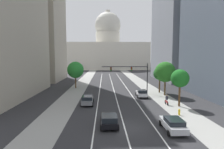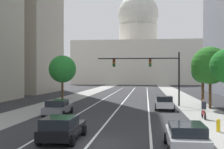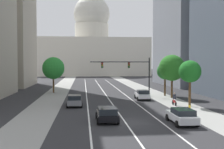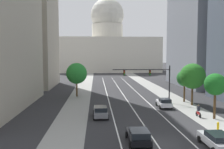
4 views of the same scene
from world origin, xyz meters
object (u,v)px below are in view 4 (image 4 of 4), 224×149
(traffic_signal_mast, at_px, (151,76))
(fire_hydrant, at_px, (218,126))
(capitol_building, at_px, (107,47))
(cyclist, at_px, (198,111))
(car_silver, at_px, (217,140))
(street_tree_mid_left, at_px, (77,73))
(street_tree_near_right, at_px, (215,85))
(street_tree_mid_right, at_px, (185,78))
(car_white, at_px, (164,103))
(street_tree_far_right, at_px, (193,76))
(car_black, at_px, (138,136))
(car_gray, at_px, (100,111))

(traffic_signal_mast, xyz_separation_m, fire_hydrant, (4.18, -16.39, -4.27))
(capitol_building, bearing_deg, cyclist, -85.11)
(car_silver, xyz_separation_m, street_tree_mid_left, (-14.93, 29.53, 3.95))
(capitol_building, bearing_deg, street_tree_near_right, -84.14)
(cyclist, relative_size, street_tree_mid_right, 0.30)
(street_tree_mid_left, relative_size, street_tree_near_right, 1.13)
(car_white, xyz_separation_m, cyclist, (3.02, -6.47, 0.06))
(street_tree_far_right, bearing_deg, cyclist, -105.40)
(street_tree_mid_left, xyz_separation_m, street_tree_mid_right, (19.94, -6.92, -0.47))
(fire_hydrant, height_order, street_tree_mid_left, street_tree_mid_left)
(capitol_building, bearing_deg, car_white, -86.68)
(car_silver, bearing_deg, fire_hydrant, -26.83)
(car_silver, xyz_separation_m, street_tree_near_right, (4.75, 10.32, 3.81))
(car_black, distance_m, street_tree_far_right, 21.89)
(car_black, xyz_separation_m, car_silver, (6.93, -1.66, 0.00))
(car_gray, xyz_separation_m, car_silver, (10.39, -12.22, 0.00))
(capitol_building, distance_m, traffic_signal_mast, 85.82)
(car_white, relative_size, cyclist, 2.45)
(car_gray, relative_size, street_tree_far_right, 0.68)
(traffic_signal_mast, xyz_separation_m, cyclist, (4.31, -10.56, -3.88))
(cyclist, xyz_separation_m, street_tree_mid_right, (2.00, 11.24, 3.41))
(car_black, relative_size, car_gray, 0.92)
(cyclist, bearing_deg, fire_hydrant, 176.86)
(car_silver, xyz_separation_m, cyclist, (3.01, 11.36, 0.07))
(street_tree_near_right, bearing_deg, fire_hydrant, -111.32)
(capitol_building, distance_m, fire_hydrant, 102.79)
(cyclist, bearing_deg, car_gray, 84.50)
(capitol_building, height_order, car_black, capitol_building)
(traffic_signal_mast, height_order, fire_hydrant, traffic_signal_mast)
(car_silver, bearing_deg, traffic_signal_mast, 4.08)
(street_tree_mid_left, bearing_deg, car_black, -73.98)
(car_black, xyz_separation_m, cyclist, (9.94, 9.71, 0.08))
(street_tree_far_right, bearing_deg, street_tree_near_right, -92.99)
(car_black, bearing_deg, car_gray, 18.33)
(car_white, bearing_deg, street_tree_near_right, -145.49)
(traffic_signal_mast, bearing_deg, car_silver, -86.61)
(fire_hydrant, distance_m, street_tree_far_right, 14.75)
(traffic_signal_mast, xyz_separation_m, street_tree_mid_left, (-13.63, 7.61, -0.00))
(capitol_building, height_order, cyclist, capitol_building)
(car_black, height_order, fire_hydrant, car_black)
(car_silver, bearing_deg, street_tree_mid_left, 27.51)
(car_black, distance_m, fire_hydrant, 10.55)
(car_gray, distance_m, car_silver, 16.04)
(traffic_signal_mast, bearing_deg, car_white, -72.45)
(car_white, height_order, traffic_signal_mast, traffic_signal_mast)
(cyclist, bearing_deg, traffic_signal_mast, 20.38)
(car_black, bearing_deg, car_silver, -103.27)
(capitol_building, distance_m, car_silver, 108.06)
(car_black, height_order, street_tree_mid_left, street_tree_mid_left)
(fire_hydrant, xyz_separation_m, street_tree_mid_right, (2.13, 17.08, 3.79))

